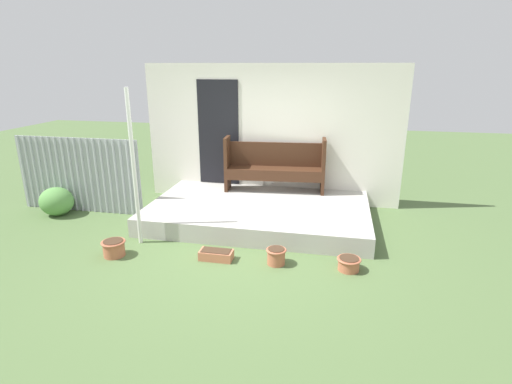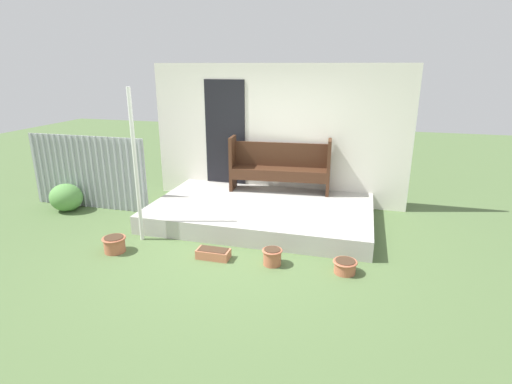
{
  "view_description": "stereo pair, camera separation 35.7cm",
  "coord_description": "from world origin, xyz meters",
  "px_view_note": "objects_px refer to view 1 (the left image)",
  "views": [
    {
      "loc": [
        1.37,
        -5.19,
        2.57
      ],
      "look_at": [
        0.23,
        0.39,
        0.75
      ],
      "focal_mm": 28.0,
      "sensor_mm": 36.0,
      "label": 1
    },
    {
      "loc": [
        1.72,
        -5.11,
        2.57
      ],
      "look_at": [
        0.23,
        0.39,
        0.75
      ],
      "focal_mm": 28.0,
      "sensor_mm": 36.0,
      "label": 2
    }
  ],
  "objects_px": {
    "bench": "(275,164)",
    "shrub_by_fence": "(57,201)",
    "flower_pot_middle": "(276,256)",
    "planter_box_rect": "(216,255)",
    "flower_pot_right": "(349,263)",
    "flower_pot_left": "(114,248)",
    "support_post": "(134,169)"
  },
  "relations": [
    {
      "from": "planter_box_rect",
      "to": "shrub_by_fence",
      "type": "xyz_separation_m",
      "value": [
        -3.28,
        1.08,
        0.19
      ]
    },
    {
      "from": "flower_pot_right",
      "to": "shrub_by_fence",
      "type": "height_order",
      "value": "shrub_by_fence"
    },
    {
      "from": "bench",
      "to": "flower_pot_middle",
      "type": "height_order",
      "value": "bench"
    },
    {
      "from": "support_post",
      "to": "flower_pot_middle",
      "type": "xyz_separation_m",
      "value": [
        2.12,
        -0.27,
        -1.02
      ]
    },
    {
      "from": "flower_pot_middle",
      "to": "flower_pot_right",
      "type": "relative_size",
      "value": 0.88
    },
    {
      "from": "flower_pot_middle",
      "to": "planter_box_rect",
      "type": "relative_size",
      "value": 0.61
    },
    {
      "from": "flower_pot_left",
      "to": "support_post",
      "type": "bearing_deg",
      "value": 72.34
    },
    {
      "from": "flower_pot_left",
      "to": "flower_pot_right",
      "type": "xyz_separation_m",
      "value": [
        3.23,
        0.24,
        -0.03
      ]
    },
    {
      "from": "support_post",
      "to": "shrub_by_fence",
      "type": "height_order",
      "value": "support_post"
    },
    {
      "from": "flower_pot_right",
      "to": "planter_box_rect",
      "type": "xyz_separation_m",
      "value": [
        -1.79,
        -0.06,
        -0.03
      ]
    },
    {
      "from": "bench",
      "to": "flower_pot_middle",
      "type": "relative_size",
      "value": 6.72
    },
    {
      "from": "planter_box_rect",
      "to": "bench",
      "type": "bearing_deg",
      "value": 79.67
    },
    {
      "from": "bench",
      "to": "planter_box_rect",
      "type": "height_order",
      "value": "bench"
    },
    {
      "from": "flower_pot_left",
      "to": "flower_pot_middle",
      "type": "relative_size",
      "value": 1.21
    },
    {
      "from": "support_post",
      "to": "planter_box_rect",
      "type": "height_order",
      "value": "support_post"
    },
    {
      "from": "flower_pot_left",
      "to": "planter_box_rect",
      "type": "xyz_separation_m",
      "value": [
        1.44,
        0.18,
        -0.06
      ]
    },
    {
      "from": "flower_pot_left",
      "to": "flower_pot_right",
      "type": "distance_m",
      "value": 3.23
    },
    {
      "from": "flower_pot_left",
      "to": "planter_box_rect",
      "type": "distance_m",
      "value": 1.45
    },
    {
      "from": "flower_pot_right",
      "to": "shrub_by_fence",
      "type": "bearing_deg",
      "value": 168.59
    },
    {
      "from": "support_post",
      "to": "flower_pot_left",
      "type": "distance_m",
      "value": 1.14
    },
    {
      "from": "shrub_by_fence",
      "to": "flower_pot_left",
      "type": "bearing_deg",
      "value": -34.48
    },
    {
      "from": "bench",
      "to": "flower_pot_left",
      "type": "relative_size",
      "value": 5.56
    },
    {
      "from": "flower_pot_middle",
      "to": "flower_pot_right",
      "type": "distance_m",
      "value": 0.96
    },
    {
      "from": "support_post",
      "to": "shrub_by_fence",
      "type": "relative_size",
      "value": 3.83
    },
    {
      "from": "flower_pot_middle",
      "to": "shrub_by_fence",
      "type": "bearing_deg",
      "value": 165.68
    },
    {
      "from": "bench",
      "to": "flower_pot_right",
      "type": "height_order",
      "value": "bench"
    },
    {
      "from": "bench",
      "to": "shrub_by_fence",
      "type": "height_order",
      "value": "bench"
    },
    {
      "from": "flower_pot_right",
      "to": "flower_pot_left",
      "type": "bearing_deg",
      "value": -175.67
    },
    {
      "from": "flower_pot_middle",
      "to": "shrub_by_fence",
      "type": "height_order",
      "value": "shrub_by_fence"
    },
    {
      "from": "bench",
      "to": "shrub_by_fence",
      "type": "bearing_deg",
      "value": -165.88
    },
    {
      "from": "flower_pot_right",
      "to": "shrub_by_fence",
      "type": "xyz_separation_m",
      "value": [
        -5.07,
        1.02,
        0.16
      ]
    },
    {
      "from": "flower_pot_middle",
      "to": "planter_box_rect",
      "type": "height_order",
      "value": "flower_pot_middle"
    }
  ]
}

